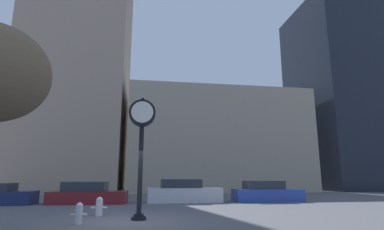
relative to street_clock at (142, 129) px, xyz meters
The scene contains 10 objects.
ground_plane 3.38m from the street_clock, 145.73° to the right, with size 200.00×200.00×0.00m, color #515156.
building_tall_tower 28.87m from the street_clock, 108.05° to the left, with size 10.86×12.00×35.82m.
building_storefront_row 25.23m from the street_clock, 70.55° to the left, with size 19.92×12.00×11.15m.
building_glass_modern 36.28m from the street_clock, 42.43° to the left, with size 10.42×12.00×24.81m.
street_clock is the anchor object (origin of this frame).
car_maroon 8.66m from the street_clock, 112.43° to the left, with size 4.51×2.11×1.26m.
car_silver 8.60m from the street_clock, 71.14° to the left, with size 4.60×1.99×1.41m.
car_blue 11.37m from the street_clock, 43.21° to the left, with size 4.39×2.06×1.30m.
fire_hydrant_near 3.69m from the street_clock, 137.11° to the left, with size 0.64×0.28×0.74m.
fire_hydrant_far 3.64m from the street_clock, 160.04° to the right, with size 0.52×0.23×0.70m.
Camera 1 is at (0.59, -11.25, 1.51)m, focal length 28.00 mm.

